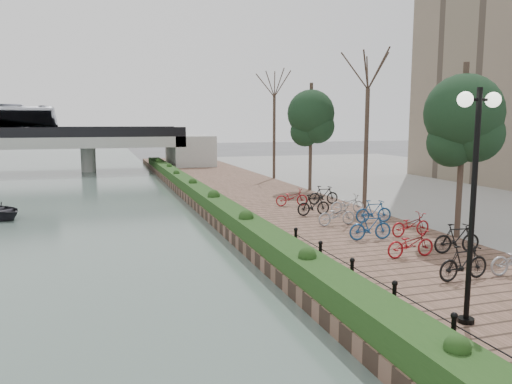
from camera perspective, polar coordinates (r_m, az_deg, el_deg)
name	(u,v)px	position (r m, az deg, el deg)	size (l,w,h in m)	color
promenade	(281,211)	(25.94, 2.89, -2.22)	(8.00, 75.00, 0.50)	brown
hedge	(207,197)	(27.30, -5.65, -0.56)	(1.10, 56.00, 0.60)	#1C3C16
chain_fence	(421,315)	(11.23, 18.34, -13.21)	(0.10, 14.10, 0.70)	black
lamppost	(476,157)	(11.38, 23.83, 3.71)	(1.02, 0.32, 5.04)	black
bicycle_parking	(390,225)	(19.54, 15.02, -3.70)	(2.40, 17.32, 1.00)	#9E9DA2
street_trees	(404,148)	(23.07, 16.58, 4.79)	(3.20, 37.12, 6.80)	#34261F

